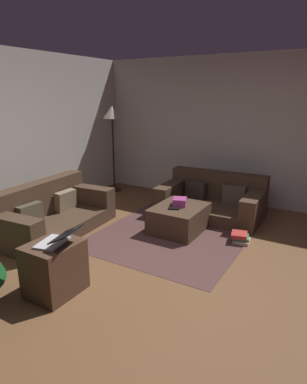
{
  "coord_description": "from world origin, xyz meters",
  "views": [
    {
      "loc": [
        -2.82,
        -1.38,
        1.94
      ],
      "look_at": [
        0.66,
        0.68,
        0.75
      ],
      "focal_mm": 31.35,
      "sensor_mm": 36.0,
      "label": 1
    }
  ],
  "objects_px": {
    "couch_right": "(213,199)",
    "side_table": "(55,268)",
    "gift_box": "(180,202)",
    "book_stack": "(241,237)",
    "ottoman": "(179,218)",
    "tv_remote": "(174,209)",
    "laptop": "(57,239)",
    "couch_left": "(50,213)",
    "corner_lamp": "(112,119)"
  },
  "relations": [
    {
      "from": "couch_right",
      "to": "side_table",
      "type": "distance_m",
      "value": 3.06
    },
    {
      "from": "couch_right",
      "to": "gift_box",
      "type": "xyz_separation_m",
      "value": [
        -0.89,
        0.18,
        0.18
      ]
    },
    {
      "from": "couch_right",
      "to": "book_stack",
      "type": "relative_size",
      "value": 5.59
    },
    {
      "from": "gift_box",
      "to": "side_table",
      "type": "relative_size",
      "value": 0.4
    },
    {
      "from": "ottoman",
      "to": "tv_remote",
      "type": "bearing_deg",
      "value": 177.01
    },
    {
      "from": "side_table",
      "to": "laptop",
      "type": "xyz_separation_m",
      "value": [
        0.01,
        -0.06,
        0.32
      ]
    },
    {
      "from": "tv_remote",
      "to": "book_stack",
      "type": "height_order",
      "value": "tv_remote"
    },
    {
      "from": "side_table",
      "to": "book_stack",
      "type": "bearing_deg",
      "value": -30.55
    },
    {
      "from": "ottoman",
      "to": "couch_left",
      "type": "bearing_deg",
      "value": 120.82
    },
    {
      "from": "book_stack",
      "to": "corner_lamp",
      "type": "height_order",
      "value": "corner_lamp"
    },
    {
      "from": "ottoman",
      "to": "gift_box",
      "type": "xyz_separation_m",
      "value": [
        0.04,
        0.02,
        0.24
      ]
    },
    {
      "from": "tv_remote",
      "to": "laptop",
      "type": "bearing_deg",
      "value": 147.09
    },
    {
      "from": "ottoman",
      "to": "book_stack",
      "type": "xyz_separation_m",
      "value": [
        0.05,
        -0.91,
        -0.12
      ]
    },
    {
      "from": "ottoman",
      "to": "side_table",
      "type": "bearing_deg",
      "value": 170.34
    },
    {
      "from": "gift_box",
      "to": "laptop",
      "type": "height_order",
      "value": "laptop"
    },
    {
      "from": "ottoman",
      "to": "laptop",
      "type": "xyz_separation_m",
      "value": [
        -2.07,
        0.3,
        0.4
      ]
    },
    {
      "from": "couch_right",
      "to": "book_stack",
      "type": "distance_m",
      "value": 1.17
    },
    {
      "from": "laptop",
      "to": "corner_lamp",
      "type": "xyz_separation_m",
      "value": [
        3.3,
        1.81,
        0.87
      ]
    },
    {
      "from": "couch_right",
      "to": "corner_lamp",
      "type": "distance_m",
      "value": 2.59
    },
    {
      "from": "corner_lamp",
      "to": "side_table",
      "type": "bearing_deg",
      "value": -152.08
    },
    {
      "from": "couch_right",
      "to": "gift_box",
      "type": "distance_m",
      "value": 0.92
    },
    {
      "from": "tv_remote",
      "to": "book_stack",
      "type": "bearing_deg",
      "value": -101.18
    },
    {
      "from": "laptop",
      "to": "book_stack",
      "type": "xyz_separation_m",
      "value": [
        2.12,
        -1.2,
        -0.52
      ]
    },
    {
      "from": "tv_remote",
      "to": "laptop",
      "type": "distance_m",
      "value": 1.94
    },
    {
      "from": "ottoman",
      "to": "tv_remote",
      "type": "height_order",
      "value": "tv_remote"
    },
    {
      "from": "side_table",
      "to": "corner_lamp",
      "type": "distance_m",
      "value": 3.93
    },
    {
      "from": "gift_box",
      "to": "corner_lamp",
      "type": "relative_size",
      "value": 0.13
    },
    {
      "from": "ottoman",
      "to": "book_stack",
      "type": "distance_m",
      "value": 0.92
    },
    {
      "from": "tv_remote",
      "to": "book_stack",
      "type": "relative_size",
      "value": 0.53
    },
    {
      "from": "book_stack",
      "to": "corner_lamp",
      "type": "distance_m",
      "value": 3.52
    },
    {
      "from": "ottoman",
      "to": "laptop",
      "type": "distance_m",
      "value": 2.13
    },
    {
      "from": "laptop",
      "to": "corner_lamp",
      "type": "distance_m",
      "value": 3.86
    },
    {
      "from": "gift_box",
      "to": "corner_lamp",
      "type": "distance_m",
      "value": 2.62
    },
    {
      "from": "couch_right",
      "to": "corner_lamp",
      "type": "xyz_separation_m",
      "value": [
        0.3,
        2.27,
        1.21
      ]
    },
    {
      "from": "side_table",
      "to": "ottoman",
      "type": "bearing_deg",
      "value": -9.66
    },
    {
      "from": "laptop",
      "to": "book_stack",
      "type": "height_order",
      "value": "laptop"
    },
    {
      "from": "couch_left",
      "to": "corner_lamp",
      "type": "xyz_separation_m",
      "value": [
        2.19,
        0.5,
        1.2
      ]
    },
    {
      "from": "couch_right",
      "to": "tv_remote",
      "type": "relative_size",
      "value": 10.44
    },
    {
      "from": "couch_right",
      "to": "side_table",
      "type": "xyz_separation_m",
      "value": [
        -3.01,
        0.52,
        0.02
      ]
    },
    {
      "from": "ottoman",
      "to": "gift_box",
      "type": "bearing_deg",
      "value": 23.02
    },
    {
      "from": "ottoman",
      "to": "book_stack",
      "type": "relative_size",
      "value": 2.77
    },
    {
      "from": "tv_remote",
      "to": "couch_left",
      "type": "bearing_deg",
      "value": 92.25
    },
    {
      "from": "gift_box",
      "to": "laptop",
      "type": "bearing_deg",
      "value": 172.52
    },
    {
      "from": "tv_remote",
      "to": "corner_lamp",
      "type": "relative_size",
      "value": 0.09
    },
    {
      "from": "ottoman",
      "to": "side_table",
      "type": "xyz_separation_m",
      "value": [
        -2.08,
        0.35,
        0.08
      ]
    },
    {
      "from": "ottoman",
      "to": "gift_box",
      "type": "height_order",
      "value": "gift_box"
    },
    {
      "from": "couch_left",
      "to": "gift_box",
      "type": "xyz_separation_m",
      "value": [
        1.01,
        -1.59,
        0.16
      ]
    },
    {
      "from": "tv_remote",
      "to": "laptop",
      "type": "xyz_separation_m",
      "value": [
        -1.91,
        0.29,
        0.21
      ]
    },
    {
      "from": "couch_left",
      "to": "couch_right",
      "type": "height_order",
      "value": "couch_left"
    },
    {
      "from": "couch_left",
      "to": "laptop",
      "type": "bearing_deg",
      "value": 45.83
    }
  ]
}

